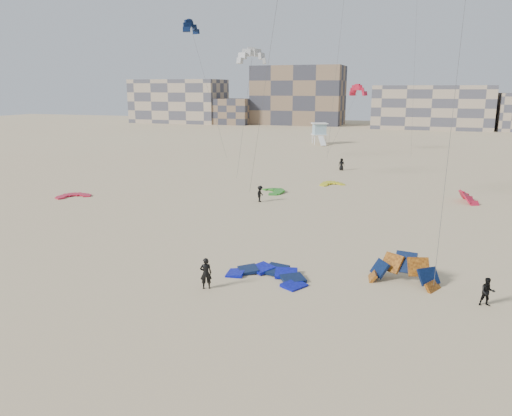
% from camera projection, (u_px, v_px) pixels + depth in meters
% --- Properties ---
extents(ground, '(320.00, 320.00, 0.00)m').
position_uv_depth(ground, '(233.00, 304.00, 26.66)').
color(ground, tan).
rests_on(ground, ground).
extents(kite_ground_blue, '(5.48, 5.67, 1.19)m').
position_uv_depth(kite_ground_blue, '(268.00, 277.00, 30.42)').
color(kite_ground_blue, '#0E1BB8').
rests_on(kite_ground_blue, ground).
extents(kite_ground_orange, '(4.76, 4.65, 4.12)m').
position_uv_depth(kite_ground_orange, '(402.00, 283.00, 29.54)').
color(kite_ground_orange, orange).
rests_on(kite_ground_orange, ground).
extents(kite_ground_red, '(4.61, 4.62, 0.59)m').
position_uv_depth(kite_ground_red, '(73.00, 197.00, 52.99)').
color(kite_ground_red, red).
rests_on(kite_ground_red, ground).
extents(kite_ground_green, '(4.59, 4.51, 0.88)m').
position_uv_depth(kite_ground_green, '(273.00, 192.00, 55.37)').
color(kite_ground_green, '#2A9423').
rests_on(kite_ground_green, ground).
extents(kite_ground_red_far, '(3.68, 3.60, 3.21)m').
position_uv_depth(kite_ground_red_far, '(468.00, 202.00, 50.48)').
color(kite_ground_red_far, red).
rests_on(kite_ground_red_far, ground).
extents(kite_ground_yellow, '(3.95, 4.00, 0.98)m').
position_uv_depth(kite_ground_yellow, '(332.00, 185.00, 59.54)').
color(kite_ground_yellow, '#EFFF20').
rests_on(kite_ground_yellow, ground).
extents(kitesurfer_main, '(0.80, 0.70, 1.85)m').
position_uv_depth(kitesurfer_main, '(206.00, 273.00, 28.55)').
color(kitesurfer_main, black).
rests_on(kitesurfer_main, ground).
extents(kitesurfer_b, '(0.86, 0.73, 1.56)m').
position_uv_depth(kitesurfer_b, '(487.00, 292.00, 26.29)').
color(kitesurfer_b, black).
rests_on(kitesurfer_b, ground).
extents(kitesurfer_c, '(0.72, 1.13, 1.67)m').
position_uv_depth(kitesurfer_c, '(260.00, 194.00, 50.50)').
color(kitesurfer_c, black).
rests_on(kitesurfer_c, ground).
extents(kitesurfer_e, '(0.97, 0.79, 1.70)m').
position_uv_depth(kitesurfer_e, '(341.00, 164.00, 69.97)').
color(kitesurfer_e, black).
rests_on(kitesurfer_e, ground).
extents(kite_fly_grey, '(4.42, 4.39, 14.68)m').
position_uv_depth(kite_fly_grey, '(252.00, 58.00, 56.09)').
color(kite_fly_grey, silver).
rests_on(kite_fly_grey, ground).
extents(kite_fly_navy, '(5.91, 4.09, 19.59)m').
position_uv_depth(kite_fly_navy, '(191.00, 28.00, 69.47)').
color(kite_fly_navy, '#0A1943').
rests_on(kite_fly_navy, ground).
extents(kite_fly_red, '(5.64, 13.19, 11.08)m').
position_uv_depth(kite_fly_red, '(358.00, 91.00, 87.15)').
color(kite_fly_red, red).
rests_on(kite_fly_red, ground).
extents(lifeguard_tower_far, '(4.02, 6.42, 4.30)m').
position_uv_depth(lifeguard_tower_far, '(319.00, 134.00, 102.60)').
color(lifeguard_tower_far, white).
rests_on(lifeguard_tower_far, ground).
extents(condo_west_a, '(30.00, 15.00, 14.00)m').
position_uv_depth(condo_west_a, '(179.00, 101.00, 166.57)').
color(condo_west_a, tan).
rests_on(condo_west_a, ground).
extents(condo_west_b, '(28.00, 14.00, 18.00)m').
position_uv_depth(condo_west_b, '(298.00, 95.00, 157.30)').
color(condo_west_b, '#7A6049').
rests_on(condo_west_b, ground).
extents(condo_mid, '(32.00, 16.00, 12.00)m').
position_uv_depth(condo_mid, '(431.00, 107.00, 141.83)').
color(condo_mid, tan).
rests_on(condo_mid, ground).
extents(condo_fill_left, '(12.00, 10.00, 8.00)m').
position_uv_depth(condo_fill_left, '(233.00, 111.00, 159.19)').
color(condo_fill_left, '#7A6049').
rests_on(condo_fill_left, ground).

